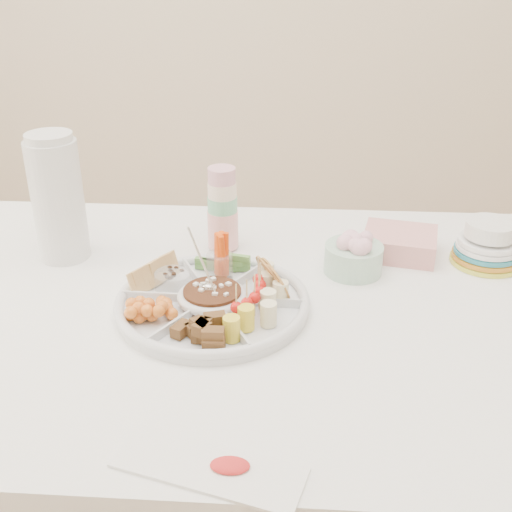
# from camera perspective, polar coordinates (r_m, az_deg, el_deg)

# --- Properties ---
(dining_table) EXTENTS (1.52, 1.02, 0.76)m
(dining_table) POSITION_cam_1_polar(r_m,az_deg,el_deg) (1.54, -2.78, -16.38)
(dining_table) COLOR white
(dining_table) RESTS_ON floor
(party_tray) EXTENTS (0.39, 0.39, 0.04)m
(party_tray) POSITION_cam_1_polar(r_m,az_deg,el_deg) (1.28, -3.89, -3.91)
(party_tray) COLOR silver
(party_tray) RESTS_ON dining_table
(bean_dip) EXTENTS (0.12, 0.12, 0.04)m
(bean_dip) POSITION_cam_1_polar(r_m,az_deg,el_deg) (1.27, -3.90, -3.62)
(bean_dip) COLOR #3B2017
(bean_dip) RESTS_ON party_tray
(tortillas) EXTENTS (0.11, 0.11, 0.06)m
(tortillas) POSITION_cam_1_polar(r_m,az_deg,el_deg) (1.31, 1.40, -1.91)
(tortillas) COLOR tan
(tortillas) RESTS_ON party_tray
(carrot_cucumber) EXTENTS (0.11, 0.11, 0.10)m
(carrot_cucumber) POSITION_cam_1_polar(r_m,az_deg,el_deg) (1.37, -3.09, 0.35)
(carrot_cucumber) COLOR #EE4C0D
(carrot_cucumber) RESTS_ON party_tray
(pita_raisins) EXTENTS (0.11, 0.11, 0.06)m
(pita_raisins) POSITION_cam_1_polar(r_m,az_deg,el_deg) (1.34, -8.23, -1.44)
(pita_raisins) COLOR tan
(pita_raisins) RESTS_ON party_tray
(cherries) EXTENTS (0.11, 0.11, 0.04)m
(cherries) POSITION_cam_1_polar(r_m,az_deg,el_deg) (1.24, -9.56, -4.60)
(cherries) COLOR #CA4A0E
(cherries) RESTS_ON party_tray
(granola_chunks) EXTENTS (0.11, 0.11, 0.05)m
(granola_chunks) POSITION_cam_1_polar(r_m,az_deg,el_deg) (1.16, -4.93, -6.60)
(granola_chunks) COLOR brown
(granola_chunks) RESTS_ON party_tray
(banana_tomato) EXTENTS (0.11, 0.11, 0.08)m
(banana_tomato) POSITION_cam_1_polar(r_m,az_deg,el_deg) (1.19, 0.93, -4.28)
(banana_tomato) COLOR #F6F074
(banana_tomato) RESTS_ON party_tray
(cup_stack) EXTENTS (0.09, 0.09, 0.20)m
(cup_stack) POSITION_cam_1_polar(r_m,az_deg,el_deg) (1.49, -2.99, 4.16)
(cup_stack) COLOR white
(cup_stack) RESTS_ON dining_table
(thermos) EXTENTS (0.14, 0.14, 0.30)m
(thermos) POSITION_cam_1_polar(r_m,az_deg,el_deg) (1.50, -17.25, 5.09)
(thermos) COLOR silver
(thermos) RESTS_ON dining_table
(flower_bowl) EXTENTS (0.16, 0.16, 0.10)m
(flower_bowl) POSITION_cam_1_polar(r_m,az_deg,el_deg) (1.42, 8.69, 0.33)
(flower_bowl) COLOR #7CB691
(flower_bowl) RESTS_ON dining_table
(napkin_stack) EXTENTS (0.19, 0.17, 0.05)m
(napkin_stack) POSITION_cam_1_polar(r_m,az_deg,el_deg) (1.53, 12.65, 1.12)
(napkin_stack) COLOR pink
(napkin_stack) RESTS_ON dining_table
(plate_stack) EXTENTS (0.20, 0.20, 0.10)m
(plate_stack) POSITION_cam_1_polar(r_m,az_deg,el_deg) (1.53, 19.92, 1.10)
(plate_stack) COLOR yellow
(plate_stack) RESTS_ON dining_table
(placemat) EXTENTS (0.29, 0.16, 0.01)m
(placemat) POSITION_cam_1_polar(r_m,az_deg,el_deg) (0.95, -4.22, -18.24)
(placemat) COLOR silver
(placemat) RESTS_ON dining_table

